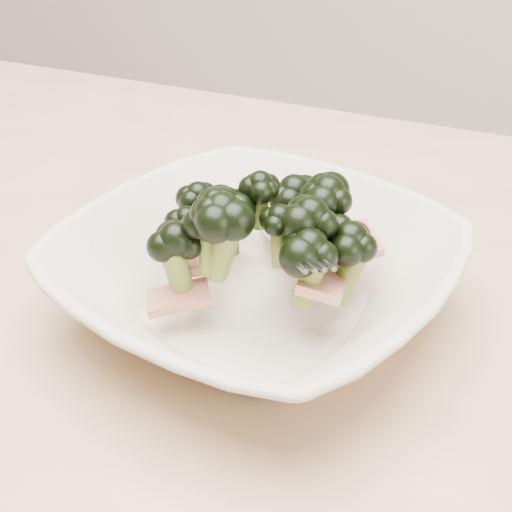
% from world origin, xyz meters
% --- Properties ---
extents(dining_table, '(1.20, 0.80, 0.75)m').
position_xyz_m(dining_table, '(0.00, 0.00, 0.65)').
color(dining_table, tan).
rests_on(dining_table, ground).
extents(broccoli_dish, '(0.32, 0.32, 0.12)m').
position_xyz_m(broccoli_dish, '(0.10, -0.01, 0.79)').
color(broccoli_dish, beige).
rests_on(broccoli_dish, dining_table).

